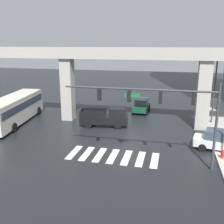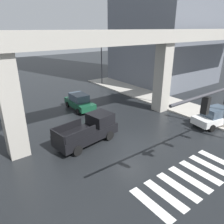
{
  "view_description": "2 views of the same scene",
  "coord_description": "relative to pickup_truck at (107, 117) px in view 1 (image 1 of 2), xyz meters",
  "views": [
    {
      "loc": [
        4.3,
        -23.76,
        8.73
      ],
      "look_at": [
        -1.77,
        1.94,
        1.69
      ],
      "focal_mm": 41.54,
      "sensor_mm": 36.0,
      "label": 1
    },
    {
      "loc": [
        -9.92,
        -10.77,
        8.44
      ],
      "look_at": [
        -0.69,
        1.63,
        2.31
      ],
      "focal_mm": 34.21,
      "sensor_mm": 36.0,
      "label": 2
    }
  ],
  "objects": [
    {
      "name": "traffic_signal_mast",
      "position": [
        6.09,
        -8.15,
        3.68
      ],
      "size": [
        10.89,
        0.32,
        6.2
      ],
      "color": "#38383D",
      "rests_on": "ground"
    },
    {
      "name": "sedan_dark_green",
      "position": [
        2.9,
        6.95,
        -0.14
      ],
      "size": [
        2.06,
        4.35,
        1.72
      ],
      "color": "#14472D",
      "rests_on": "ground"
    },
    {
      "name": "street_lamp_far_north",
      "position": [
        11.17,
        14.74,
        3.57
      ],
      "size": [
        0.44,
        0.7,
        7.24
      ],
      "color": "#38383D",
      "rests_on": "ground"
    },
    {
      "name": "city_bus",
      "position": [
        -10.29,
        -1.31,
        0.73
      ],
      "size": [
        3.95,
        11.04,
        2.99
      ],
      "color": "beige",
      "rests_on": "ground"
    },
    {
      "name": "elevated_overpass",
      "position": [
        2.42,
        1.46,
        5.98
      ],
      "size": [
        49.82,
        1.9,
        8.29
      ],
      "color": "#ADA89E",
      "rests_on": "ground"
    },
    {
      "name": "fire_hydrant",
      "position": [
        10.77,
        -6.19,
        -0.56
      ],
      "size": [
        0.24,
        0.24,
        0.85
      ],
      "color": "red",
      "rests_on": "ground"
    },
    {
      "name": "street_lamp_mid_block",
      "position": [
        11.17,
        3.52,
        3.57
      ],
      "size": [
        0.44,
        0.7,
        7.24
      ],
      "color": "#38383D",
      "rests_on": "ground"
    },
    {
      "name": "pickup_truck",
      "position": [
        0.0,
        0.0,
        0.0
      ],
      "size": [
        5.33,
        2.65,
        2.08
      ],
      "color": "black",
      "rests_on": "ground"
    },
    {
      "name": "crosswalk_stripes",
      "position": [
        2.42,
        -7.49,
        -0.98
      ],
      "size": [
        7.15,
        2.8,
        0.01
      ],
      "color": "silver",
      "rests_on": "ground"
    },
    {
      "name": "sedan_white",
      "position": [
        10.86,
        -4.23,
        -0.14
      ],
      "size": [
        4.55,
        2.52,
        1.72
      ],
      "color": "silver",
      "rests_on": "ground"
    },
    {
      "name": "ground_plane",
      "position": [
        2.42,
        -2.27,
        -0.99
      ],
      "size": [
        120.0,
        120.0,
        0.0
      ],
      "primitive_type": "plane",
      "color": "black"
    }
  ]
}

